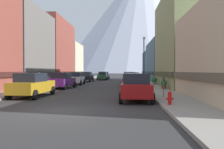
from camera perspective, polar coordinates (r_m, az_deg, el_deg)
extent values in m
plane|color=#303030|center=(10.59, -13.66, -9.61)|extent=(400.00, 400.00, 0.00)
cube|color=gray|center=(45.94, -8.40, -1.38)|extent=(2.50, 100.00, 0.15)
cube|color=gray|center=(45.11, 7.35, -1.42)|extent=(2.50, 100.00, 0.15)
cube|color=#66605B|center=(31.19, -25.41, 6.38)|extent=(8.68, 10.15, 9.88)
cube|color=#2D2B29|center=(31.05, -25.36, 0.24)|extent=(8.98, 10.15, 0.50)
cube|color=brown|center=(41.86, -17.56, 5.88)|extent=(8.54, 12.51, 11.13)
cube|color=#3B1B16|center=(41.70, -17.53, 0.44)|extent=(8.84, 12.51, 0.50)
cube|color=beige|center=(52.57, -13.31, 3.38)|extent=(8.88, 9.46, 8.38)
cube|color=#595444|center=(52.52, -13.30, 0.56)|extent=(9.18, 9.46, 0.50)
cube|color=#8C9966|center=(27.00, 19.87, 8.15)|extent=(6.34, 12.23, 10.70)
cube|color=#3F442D|center=(26.78, 19.83, 0.17)|extent=(6.64, 12.23, 0.50)
cube|color=slate|center=(39.58, 15.77, 3.23)|extent=(8.17, 12.82, 7.08)
cube|color=#22333F|center=(39.55, 15.75, 0.43)|extent=(8.47, 12.82, 0.50)
cube|color=slate|center=(50.14, 13.60, 2.29)|extent=(9.05, 8.10, 6.26)
cube|color=#22333F|center=(50.13, 13.60, 0.54)|extent=(9.35, 8.10, 0.50)
cube|color=#B28419|center=(17.15, -20.27, -3.11)|extent=(1.97, 4.45, 0.80)
cube|color=#1E232D|center=(16.89, -20.64, -0.72)|extent=(1.66, 2.25, 0.64)
cylinder|color=black|center=(19.06, -20.65, -3.91)|extent=(0.24, 0.69, 0.68)
cylinder|color=black|center=(18.34, -15.45, -4.07)|extent=(0.24, 0.69, 0.68)
cylinder|color=black|center=(16.16, -25.73, -4.81)|extent=(0.24, 0.69, 0.68)
cylinder|color=black|center=(15.31, -19.77, -5.09)|extent=(0.24, 0.69, 0.68)
cube|color=#591E72|center=(24.31, -13.08, -1.89)|extent=(2.05, 4.48, 0.80)
cube|color=#1E232D|center=(24.05, -13.28, -0.21)|extent=(1.70, 2.27, 0.64)
cylinder|color=black|center=(26.19, -13.80, -2.57)|extent=(0.25, 0.69, 0.68)
cylinder|color=black|center=(25.63, -9.92, -2.64)|extent=(0.25, 0.69, 0.68)
cylinder|color=black|center=(23.12, -16.57, -3.05)|extent=(0.25, 0.69, 0.68)
cylinder|color=black|center=(22.48, -12.23, -3.14)|extent=(0.25, 0.69, 0.68)
cube|color=silver|center=(30.82, -9.55, -1.29)|extent=(2.03, 4.48, 0.80)
cube|color=#1E232D|center=(30.55, -9.64, 0.04)|extent=(1.70, 2.27, 0.64)
cylinder|color=black|center=(32.63, -10.63, -1.87)|extent=(0.25, 0.69, 0.68)
cylinder|color=black|center=(32.32, -7.42, -1.89)|extent=(0.25, 0.69, 0.68)
cylinder|color=black|center=(29.40, -11.89, -2.18)|extent=(0.25, 0.69, 0.68)
cylinder|color=black|center=(29.06, -8.35, -2.21)|extent=(0.25, 0.69, 0.68)
cube|color=black|center=(39.44, -6.72, -0.80)|extent=(1.89, 4.42, 0.80)
cube|color=#1E232D|center=(39.18, -6.79, 0.25)|extent=(1.63, 2.22, 0.64)
cylinder|color=black|center=(41.25, -7.55, -1.28)|extent=(0.23, 0.68, 0.68)
cylinder|color=black|center=(40.92, -5.02, -1.29)|extent=(0.23, 0.68, 0.68)
cylinder|color=black|center=(38.02, -8.54, -1.47)|extent=(0.23, 0.68, 0.68)
cylinder|color=black|center=(37.67, -5.81, -1.49)|extent=(0.23, 0.68, 0.68)
cube|color=#9E1111|center=(14.27, 6.33, -3.86)|extent=(1.94, 4.44, 0.80)
cube|color=#1E232D|center=(13.97, 6.37, -1.00)|extent=(1.65, 2.24, 0.64)
cylinder|color=black|center=(15.95, 2.83, -4.79)|extent=(0.24, 0.68, 0.68)
cylinder|color=black|center=(16.00, 9.45, -4.79)|extent=(0.24, 0.68, 0.68)
cylinder|color=black|center=(12.67, 2.37, -6.28)|extent=(0.24, 0.68, 0.68)
cylinder|color=black|center=(12.73, 10.73, -6.26)|extent=(0.24, 0.68, 0.68)
cube|color=#9E1111|center=(23.34, 5.14, -1.99)|extent=(1.93, 4.44, 0.80)
cube|color=#1E232D|center=(23.57, 5.13, -0.21)|extent=(1.64, 2.23, 0.64)
cylinder|color=black|center=(21.75, 7.62, -3.27)|extent=(0.23, 0.68, 0.68)
cylinder|color=black|center=(21.73, 2.76, -3.26)|extent=(0.23, 0.68, 0.68)
cylinder|color=black|center=(25.04, 7.20, -2.71)|extent=(0.23, 0.68, 0.68)
cylinder|color=black|center=(25.02, 2.98, -2.71)|extent=(0.23, 0.68, 0.68)
cube|color=#265933|center=(29.52, 4.75, -1.38)|extent=(1.88, 4.42, 0.80)
cube|color=#1E232D|center=(29.25, 4.76, 0.01)|extent=(1.62, 2.21, 0.64)
cylinder|color=black|center=(31.19, 3.01, -1.99)|extent=(0.23, 0.68, 0.68)
cylinder|color=black|center=(31.22, 6.39, -1.99)|extent=(0.23, 0.68, 0.68)
cylinder|color=black|center=(27.89, 2.91, -2.33)|extent=(0.23, 0.68, 0.68)
cylinder|color=black|center=(27.93, 6.69, -2.33)|extent=(0.23, 0.68, 0.68)
cube|color=#265933|center=(37.20, 4.44, -0.90)|extent=(1.98, 4.46, 0.80)
cube|color=#1E232D|center=(36.94, 4.46, 0.21)|extent=(1.67, 2.25, 0.64)
cylinder|color=black|center=(38.83, 2.96, -1.41)|extent=(0.24, 0.69, 0.68)
cylinder|color=black|center=(38.92, 5.67, -1.41)|extent=(0.24, 0.69, 0.68)
cylinder|color=black|center=(35.53, 3.10, -1.63)|extent=(0.24, 0.69, 0.68)
cylinder|color=black|center=(35.64, 6.06, -1.62)|extent=(0.24, 0.69, 0.68)
cube|color=#265933|center=(46.00, -2.52, -0.54)|extent=(1.84, 4.40, 0.80)
cube|color=#1E232D|center=(46.23, -2.49, 0.36)|extent=(1.60, 2.20, 0.64)
cylinder|color=black|center=(44.28, -1.55, -1.12)|extent=(0.22, 0.68, 0.68)
cylinder|color=black|center=(44.47, -3.91, -1.11)|extent=(0.22, 0.68, 0.68)
cylinder|color=black|center=(47.57, -1.21, -0.98)|extent=(0.22, 0.68, 0.68)
cylinder|color=black|center=(47.75, -3.42, -0.97)|extent=(0.22, 0.68, 0.68)
cube|color=#591E72|center=(51.05, -1.94, -0.40)|extent=(1.84, 4.40, 0.80)
cube|color=#1E232D|center=(51.29, -1.92, 0.41)|extent=(1.60, 2.20, 0.64)
cylinder|color=black|center=(49.34, -1.05, -0.91)|extent=(0.22, 0.68, 0.68)
cylinder|color=black|center=(49.52, -3.18, -0.90)|extent=(0.22, 0.68, 0.68)
cylinder|color=black|center=(52.63, -0.78, -0.79)|extent=(0.22, 0.68, 0.68)
cylinder|color=black|center=(52.80, -2.77, -0.79)|extent=(0.22, 0.68, 0.68)
cylinder|color=red|center=(11.90, 15.02, -6.37)|extent=(0.20, 0.20, 0.55)
sphere|color=red|center=(11.87, 15.03, -4.84)|extent=(0.22, 0.22, 0.22)
cylinder|color=red|center=(11.87, 14.31, -6.25)|extent=(0.10, 0.09, 0.09)
cylinder|color=red|center=(11.93, 15.73, -6.22)|extent=(0.10, 0.09, 0.09)
cylinder|color=#595960|center=(15.32, 13.48, -3.80)|extent=(0.06, 0.06, 1.05)
cube|color=#33383F|center=(15.28, 13.49, -1.31)|extent=(0.14, 0.10, 0.28)
cylinder|color=brown|center=(22.18, 13.57, -3.20)|extent=(0.47, 0.47, 0.38)
sphere|color=#2B7427|center=(22.15, 13.58, -2.07)|extent=(0.62, 0.62, 0.62)
cylinder|color=gray|center=(28.96, 11.14, -2.29)|extent=(0.50, 0.50, 0.31)
sphere|color=#28642C|center=(28.94, 11.14, -1.41)|extent=(0.72, 0.72, 0.72)
cylinder|color=#333338|center=(24.81, -18.72, -1.59)|extent=(0.36, 0.36, 1.41)
sphere|color=tan|center=(24.79, -18.73, 0.30)|extent=(0.22, 0.22, 0.22)
cylinder|color=black|center=(25.68, 8.45, 3.09)|extent=(0.12, 0.12, 5.50)
sphere|color=white|center=(25.95, 8.46, 9.57)|extent=(0.36, 0.36, 0.36)
cone|color=silver|center=(278.45, 7.76, 14.42)|extent=(201.48, 201.48, 133.69)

